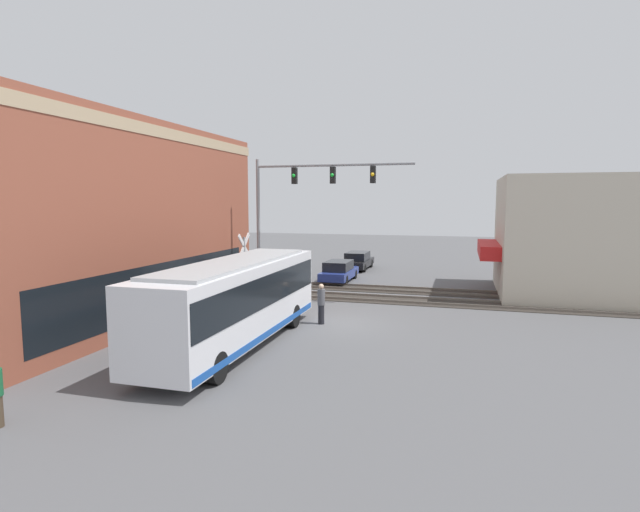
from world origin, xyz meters
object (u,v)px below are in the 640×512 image
(crossing_signal, at_px, (244,261))
(parked_car_black, at_px, (358,261))
(city_bus, at_px, (236,299))
(parked_car_blue, at_px, (339,272))
(pedestrian_near_bus, at_px, (321,303))

(crossing_signal, height_order, parked_car_black, crossing_signal)
(crossing_signal, bearing_deg, city_bus, -157.42)
(parked_car_blue, bearing_deg, pedestrian_near_bus, -169.84)
(parked_car_blue, bearing_deg, parked_car_black, 0.00)
(city_bus, relative_size, parked_car_blue, 2.41)
(crossing_signal, bearing_deg, parked_car_blue, -20.88)
(parked_car_black, bearing_deg, city_bus, 180.00)
(city_bus, bearing_deg, crossing_signal, 22.58)
(crossing_signal, xyz_separation_m, parked_car_black, (14.88, -3.23, -1.62))
(parked_car_blue, height_order, pedestrian_near_bus, pedestrian_near_bus)
(crossing_signal, distance_m, pedestrian_near_bus, 6.54)
(parked_car_black, bearing_deg, crossing_signal, 167.76)
(city_bus, height_order, parked_car_black, city_bus)
(city_bus, relative_size, pedestrian_near_bus, 6.06)
(city_bus, distance_m, parked_car_black, 22.67)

